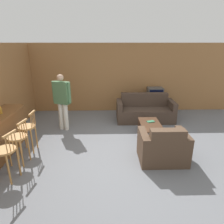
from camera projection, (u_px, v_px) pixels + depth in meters
name	position (u px, v px, depth m)	size (l,w,h in m)	color
ground_plane	(120.00, 156.00, 4.83)	(24.00, 24.00, 0.00)	slate
wall_back	(115.00, 78.00, 7.72)	(9.40, 0.08, 2.60)	#9E6B3D
wall_left	(2.00, 92.00, 5.51)	(0.08, 8.52, 2.60)	#9E6B3D
bar_chair_near	(6.00, 154.00, 3.85)	(0.50, 0.50, 1.04)	#B77F42
bar_chair_mid	(18.00, 140.00, 4.38)	(0.47, 0.47, 1.04)	#B77F42
bar_chair_far	(28.00, 130.00, 4.91)	(0.42, 0.42, 1.04)	#B77F42
couch_far	(145.00, 111.00, 6.97)	(1.97, 0.83, 0.92)	#423328
armchair_near	(163.00, 148.00, 4.55)	(1.06, 0.79, 0.90)	#4C3828
coffee_table	(151.00, 126.00, 5.68)	(0.57, 1.10, 0.42)	#472D1E
tv_unit	(154.00, 106.00, 7.76)	(1.13, 0.44, 0.54)	black
tv	(155.00, 94.00, 7.59)	(0.57, 0.43, 0.46)	#4C4C4C
bottle	(0.00, 110.00, 4.77)	(0.08, 0.08, 0.23)	#B27A23
book_on_table	(151.00, 121.00, 5.81)	(0.24, 0.18, 0.02)	#33704C
person_by_window	(62.00, 99.00, 6.03)	(0.59, 0.35, 1.74)	silver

